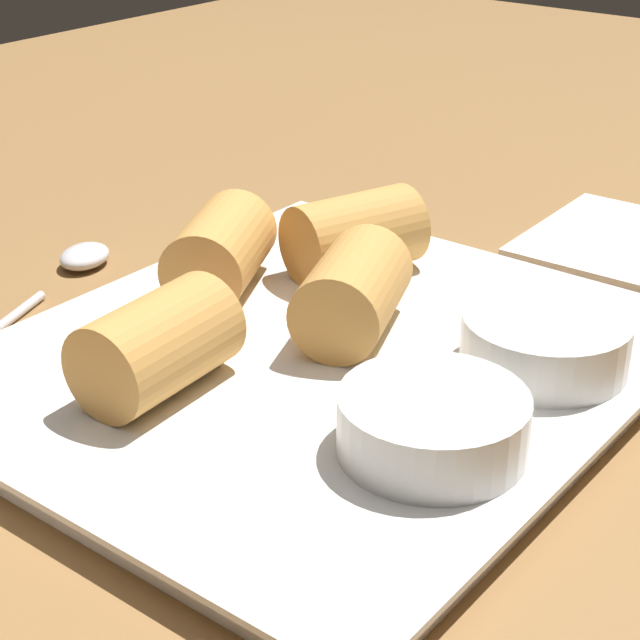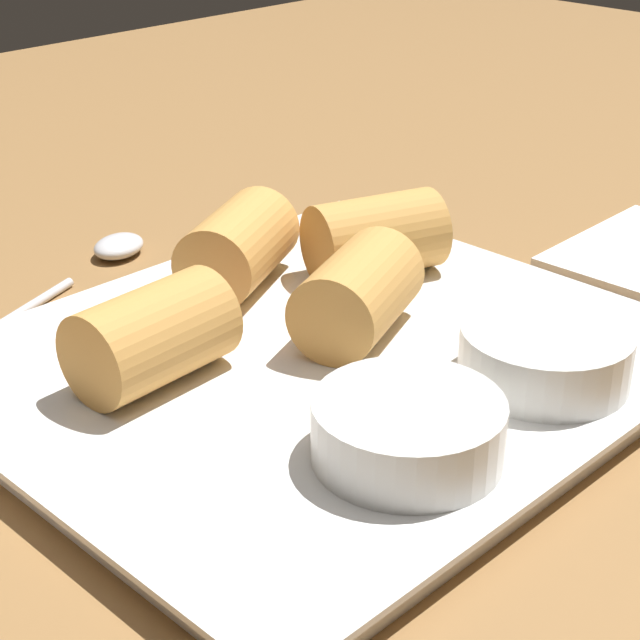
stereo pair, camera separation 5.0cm
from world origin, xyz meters
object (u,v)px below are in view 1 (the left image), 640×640
Objects in this scene: dipping_bowl_far at (433,421)px; napkin at (622,242)px; serving_plate at (320,368)px; spoon at (66,271)px; dipping_bowl_near at (545,340)px.

dipping_bowl_far reaches higher than napkin.
serving_plate is 23.99cm from napkin.
spoon reaches higher than napkin.
napkin is (-23.63, 4.10, -0.46)cm from serving_plate.
serving_plate is 2.48× the size of napkin.
dipping_bowl_near is at bearing 178.53° from dipping_bowl_far.
spoon is at bearing -91.22° from serving_plate.
spoon is (-3.98, -26.19, -2.31)cm from dipping_bowl_far.
dipping_bowl_far is 0.45× the size of spoon.
napkin is at bearing -166.87° from dipping_bowl_near.
dipping_bowl_near is 0.45× the size of spoon.
spoon is 1.35× the size of napkin.
serving_plate reaches higher than napkin.
dipping_bowl_near is at bearing 13.13° from napkin.
spoon is at bearing -80.03° from dipping_bowl_near.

